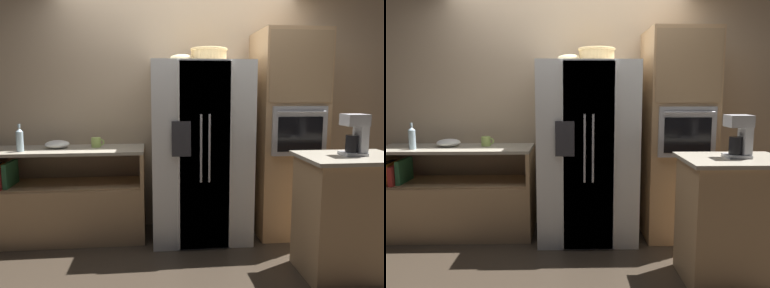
% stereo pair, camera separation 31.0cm
% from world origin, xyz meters
% --- Properties ---
extents(ground_plane, '(20.00, 20.00, 0.00)m').
position_xyz_m(ground_plane, '(0.00, 0.00, 0.00)').
color(ground_plane, '#382D23').
extents(wall_back, '(12.00, 0.06, 2.80)m').
position_xyz_m(wall_back, '(0.00, 0.46, 1.40)').
color(wall_back, tan).
rests_on(wall_back, ground_plane).
extents(counter_left, '(1.55, 0.58, 0.92)m').
position_xyz_m(counter_left, '(-1.18, 0.14, 0.33)').
color(counter_left, tan).
rests_on(counter_left, ground_plane).
extents(refrigerator, '(0.96, 0.78, 1.77)m').
position_xyz_m(refrigerator, '(0.17, 0.05, 0.89)').
color(refrigerator, white).
rests_on(refrigerator, ground_plane).
extents(wall_oven, '(0.65, 0.73, 2.08)m').
position_xyz_m(wall_oven, '(1.09, 0.09, 1.04)').
color(wall_oven, tan).
rests_on(wall_oven, ground_plane).
extents(island_counter, '(0.79, 0.60, 0.99)m').
position_xyz_m(island_counter, '(1.25, -0.90, 0.50)').
color(island_counter, tan).
rests_on(island_counter, ground_plane).
extents(wicker_basket, '(0.37, 0.37, 0.14)m').
position_xyz_m(wicker_basket, '(0.27, 0.12, 1.85)').
color(wicker_basket, tan).
rests_on(wicker_basket, refrigerator).
extents(fruit_bowl, '(0.25, 0.25, 0.08)m').
position_xyz_m(fruit_bowl, '(0.01, 0.14, 1.81)').
color(fruit_bowl, beige).
rests_on(fruit_bowl, refrigerator).
extents(bottle_tall, '(0.07, 0.07, 0.26)m').
position_xyz_m(bottle_tall, '(-1.54, 0.01, 1.04)').
color(bottle_tall, silver).
rests_on(bottle_tall, counter_left).
extents(mug, '(0.13, 0.09, 0.10)m').
position_xyz_m(mug, '(-0.87, 0.21, 0.97)').
color(mug, '#B2D166').
rests_on(mug, counter_left).
extents(mixing_bowl, '(0.24, 0.24, 0.08)m').
position_xyz_m(mixing_bowl, '(-1.25, 0.19, 0.96)').
color(mixing_bowl, white).
rests_on(mixing_bowl, counter_left).
extents(coffee_maker, '(0.18, 0.16, 0.32)m').
position_xyz_m(coffee_maker, '(1.30, -0.88, 1.16)').
color(coffee_maker, '#B2B2B7').
rests_on(coffee_maker, island_counter).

